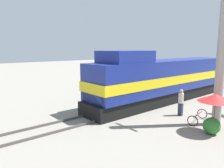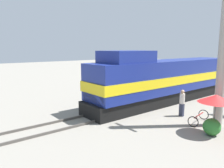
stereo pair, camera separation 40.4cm
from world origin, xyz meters
name	(u,v)px [view 1 (the left image)]	position (x,y,z in m)	size (l,w,h in m)	color
ground_plane	(144,106)	(0.00, 0.00, 0.00)	(120.00, 120.00, 0.00)	gray
rail_near	(137,103)	(-0.72, 0.00, 0.07)	(0.08, 31.72, 0.15)	#4C4742
rail_far	(151,107)	(0.72, 0.00, 0.07)	(0.08, 31.72, 0.15)	#4C4742
locomotive	(162,80)	(0.00, 2.37, 1.93)	(2.87, 16.42, 4.45)	black
utility_pole	(223,40)	(5.76, 0.17, 5.10)	(1.80, 0.52, 10.14)	#9E998E
vendor_umbrella	(216,98)	(6.28, -1.32, 1.98)	(1.88, 1.88, 2.19)	#4C4C4C
shrub_cluster	(212,126)	(6.31, -1.59, 0.46)	(0.93, 0.93, 0.93)	#2D722D
person_bystander	(181,101)	(3.35, 0.02, 1.01)	(0.34, 0.34, 1.85)	#2D3347
bicycle	(198,117)	(4.84, -0.36, 0.34)	(1.00, 2.00, 0.65)	black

